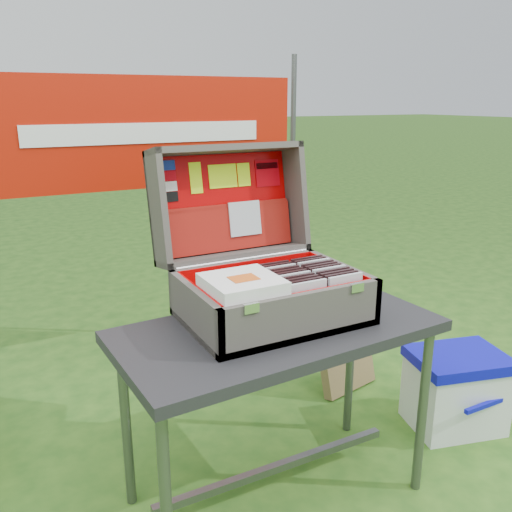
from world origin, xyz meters
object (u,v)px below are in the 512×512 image
suitcase (265,236)px  cooler (456,390)px  cardboard_box (346,356)px  table (277,414)px

suitcase → cooler: suitcase is taller
cooler → cardboard_box: bearing=128.8°
table → suitcase: (0.01, 0.12, 0.64)m
cooler → cardboard_box: (-0.23, 0.52, -0.00)m
suitcase → cardboard_box: (0.71, 0.41, -0.82)m
suitcase → cardboard_box: size_ratio=1.72×
cardboard_box → suitcase: bearing=-161.8°
cooler → cardboard_box: cooler is taller
suitcase → cooler: size_ratio=1.50×
suitcase → cooler: (0.94, -0.11, -0.81)m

